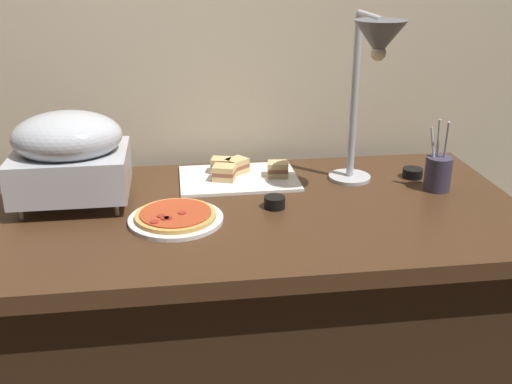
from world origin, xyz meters
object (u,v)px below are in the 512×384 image
Objects in this scene: chafing_dish at (69,154)px; sauce_cup_near at (413,173)px; pizza_plate_center at (176,217)px; sauce_cup_far at (275,202)px; sandwich_platter at (239,174)px; utensil_holder at (438,173)px; heat_lamp at (374,58)px.

sauce_cup_near is (1.10, 0.08, -0.14)m from chafing_dish.
sauce_cup_far is (0.29, 0.06, 0.01)m from pizza_plate_center.
utensil_holder reaches higher than sandwich_platter.
sandwich_platter is at bearing 150.35° from heat_lamp.
pizza_plate_center is at bearing -124.70° from sandwich_platter.
sauce_cup_far is at bearing 11.12° from pizza_plate_center.
utensil_holder reaches higher than sauce_cup_far.
sauce_cup_near is (0.80, 0.25, 0.00)m from pizza_plate_center.
sandwich_platter reaches higher than sauce_cup_near.
pizza_plate_center is 4.24× the size of sauce_cup_far.
sandwich_platter is 6.14× the size of sauce_cup_far.
pizza_plate_center is at bearing -162.75° from sauce_cup_near.
heat_lamp is 8.63× the size of sauce_cup_far.
sandwich_platter is at bearing 163.68° from utensil_holder.
chafing_dish reaches higher than utensil_holder.
chafing_dish is 0.61× the size of heat_lamp.
pizza_plate_center is (-0.58, -0.10, -0.42)m from heat_lamp.
heat_lamp is at bearing 8.66° from sauce_cup_far.
pizza_plate_center is 0.85m from utensil_holder.
sauce_cup_far is at bearing -159.35° from sauce_cup_near.
utensil_holder is (0.54, 0.07, 0.04)m from sauce_cup_far.
heat_lamp is at bearing 9.90° from pizza_plate_center.
sauce_cup_near is at bearing 3.91° from chafing_dish.
chafing_dish is at bearing 169.05° from sauce_cup_far.
sauce_cup_near is (0.22, 0.15, -0.41)m from heat_lamp.
pizza_plate_center is at bearing -168.88° from sauce_cup_far.
sauce_cup_far is (0.60, -0.12, -0.14)m from chafing_dish.
chafing_dish is at bearing 150.17° from pizza_plate_center.
sandwich_platter is 5.78× the size of sauce_cup_near.
sauce_cup_far is at bearing -72.84° from sandwich_platter.
pizza_plate_center is 0.38m from sandwich_platter.
chafing_dish is at bearing -165.02° from sandwich_platter.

